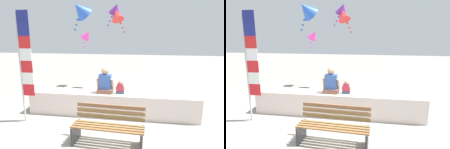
% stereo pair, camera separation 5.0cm
% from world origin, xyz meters
% --- Properties ---
extents(ground_plane, '(40.00, 40.00, 0.00)m').
position_xyz_m(ground_plane, '(0.00, 0.00, 0.00)').
color(ground_plane, gray).
extents(seawall_ledge, '(5.33, 0.64, 0.74)m').
position_xyz_m(seawall_ledge, '(0.00, 1.17, 0.37)').
color(seawall_ledge, beige).
rests_on(seawall_ledge, ground).
extents(park_bench, '(1.73, 0.69, 0.88)m').
position_xyz_m(park_bench, '(0.18, -0.43, 0.42)').
color(park_bench, brown).
rests_on(park_bench, ground).
extents(person_adult, '(0.54, 0.39, 0.82)m').
position_xyz_m(person_adult, '(-0.20, 1.19, 1.06)').
color(person_adult, brown).
rests_on(person_adult, seawall_ledge).
extents(person_child, '(0.28, 0.20, 0.42)m').
position_xyz_m(person_child, '(0.27, 1.19, 0.90)').
color(person_child, '#2C3C55').
rests_on(person_child, seawall_ledge).
extents(flag_banner, '(0.39, 0.05, 3.20)m').
position_xyz_m(flag_banner, '(-2.39, 0.37, 1.85)').
color(flag_banner, '#B7B7BC').
rests_on(flag_banner, ground).
extents(kite_red, '(0.85, 0.90, 1.11)m').
position_xyz_m(kite_red, '(-0.21, 4.00, 3.38)').
color(kite_red, red).
extents(kite_purple, '(0.86, 0.89, 1.10)m').
position_xyz_m(kite_purple, '(-0.30, 4.27, 3.68)').
color(kite_purple, purple).
extents(kite_magenta, '(0.75, 0.66, 0.88)m').
position_xyz_m(kite_magenta, '(-1.73, 4.48, 2.53)').
color(kite_magenta, '#DB3D9E').
extents(kite_blue, '(1.01, 1.04, 1.18)m').
position_xyz_m(kite_blue, '(-1.37, 2.48, 3.45)').
color(kite_blue, blue).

